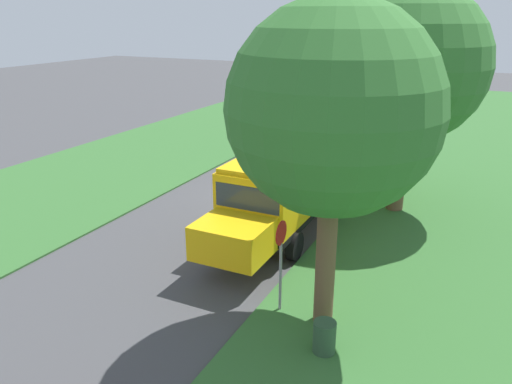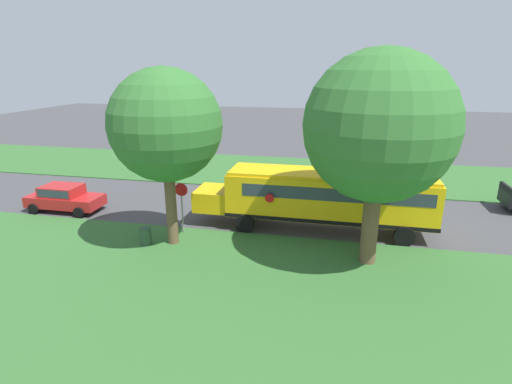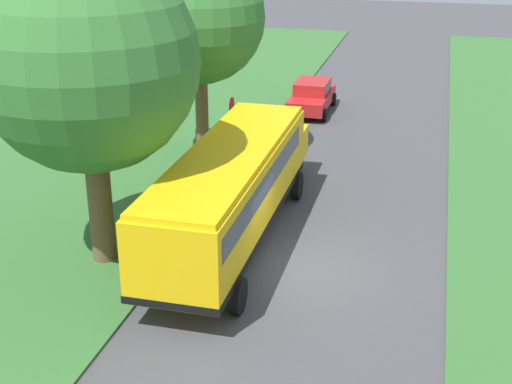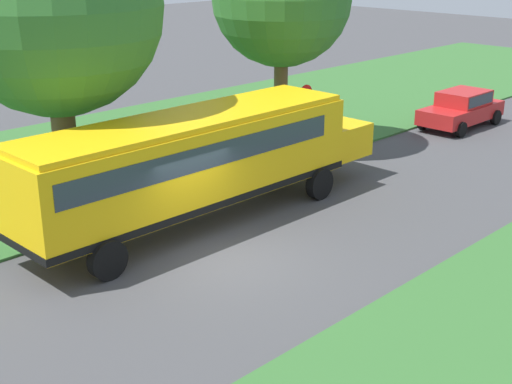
{
  "view_description": "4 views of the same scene",
  "coord_description": "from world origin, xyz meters",
  "px_view_note": "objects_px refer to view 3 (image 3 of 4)",
  "views": [
    {
      "loc": [
        -9.26,
        19.34,
        7.88
      ],
      "look_at": [
        -1.36,
        3.08,
        1.39
      ],
      "focal_mm": 35.0,
      "sensor_mm": 36.0,
      "label": 1
    },
    {
      "loc": [
        -22.49,
        0.59,
        8.36
      ],
      "look_at": [
        -2.52,
        4.82,
        1.85
      ],
      "focal_mm": 28.0,
      "sensor_mm": 36.0,
      "label": 2
    },
    {
      "loc": [
        3.14,
        -18.17,
        10.05
      ],
      "look_at": [
        -2.14,
        2.49,
        1.23
      ],
      "focal_mm": 50.0,
      "sensor_mm": 36.0,
      "label": 3
    },
    {
      "loc": [
        12.11,
        -11.23,
        7.74
      ],
      "look_at": [
        -0.66,
        1.66,
        1.26
      ],
      "focal_mm": 50.0,
      "sensor_mm": 36.0,
      "label": 4
    }
  ],
  "objects_px": {
    "oak_tree_roadside_mid": "(200,14)",
    "trash_bin": "(202,139)",
    "school_bus": "(233,185)",
    "car_red_nearest": "(312,95)",
    "oak_tree_beside_bus": "(85,65)",
    "stop_sign": "(232,122)"
  },
  "relations": [
    {
      "from": "school_bus",
      "to": "oak_tree_beside_bus",
      "type": "bearing_deg",
      "value": -145.75
    },
    {
      "from": "oak_tree_beside_bus",
      "to": "trash_bin",
      "type": "relative_size",
      "value": 10.1
    },
    {
      "from": "trash_bin",
      "to": "school_bus",
      "type": "bearing_deg",
      "value": -65.5
    },
    {
      "from": "school_bus",
      "to": "oak_tree_roadside_mid",
      "type": "height_order",
      "value": "oak_tree_roadside_mid"
    },
    {
      "from": "oak_tree_beside_bus",
      "to": "oak_tree_roadside_mid",
      "type": "xyz_separation_m",
      "value": [
        0.12,
        9.24,
        0.01
      ]
    },
    {
      "from": "car_red_nearest",
      "to": "oak_tree_roadside_mid",
      "type": "distance_m",
      "value": 10.17
    },
    {
      "from": "oak_tree_beside_bus",
      "to": "stop_sign",
      "type": "xyz_separation_m",
      "value": [
        1.33,
        9.29,
        -4.19
      ]
    },
    {
      "from": "stop_sign",
      "to": "car_red_nearest",
      "type": "bearing_deg",
      "value": 77.69
    },
    {
      "from": "school_bus",
      "to": "stop_sign",
      "type": "height_order",
      "value": "school_bus"
    },
    {
      "from": "oak_tree_roadside_mid",
      "to": "trash_bin",
      "type": "xyz_separation_m",
      "value": [
        -0.5,
        1.29,
        -5.48
      ]
    },
    {
      "from": "car_red_nearest",
      "to": "oak_tree_beside_bus",
      "type": "xyz_separation_m",
      "value": [
        -3.13,
        -17.54,
        5.04
      ]
    },
    {
      "from": "school_bus",
      "to": "stop_sign",
      "type": "distance_m",
      "value": 7.29
    },
    {
      "from": "car_red_nearest",
      "to": "oak_tree_roadside_mid",
      "type": "xyz_separation_m",
      "value": [
        -3.01,
        -8.29,
        5.05
      ]
    },
    {
      "from": "school_bus",
      "to": "car_red_nearest",
      "type": "height_order",
      "value": "school_bus"
    },
    {
      "from": "oak_tree_beside_bus",
      "to": "trash_bin",
      "type": "xyz_separation_m",
      "value": [
        -0.37,
        10.53,
        -5.47
      ]
    },
    {
      "from": "school_bus",
      "to": "oak_tree_roadside_mid",
      "type": "relative_size",
      "value": 1.49
    },
    {
      "from": "car_red_nearest",
      "to": "oak_tree_beside_bus",
      "type": "height_order",
      "value": "oak_tree_beside_bus"
    },
    {
      "from": "car_red_nearest",
      "to": "oak_tree_roadside_mid",
      "type": "height_order",
      "value": "oak_tree_roadside_mid"
    },
    {
      "from": "oak_tree_roadside_mid",
      "to": "oak_tree_beside_bus",
      "type": "bearing_deg",
      "value": -90.76
    },
    {
      "from": "oak_tree_beside_bus",
      "to": "car_red_nearest",
      "type": "bearing_deg",
      "value": 79.88
    },
    {
      "from": "oak_tree_beside_bus",
      "to": "oak_tree_roadside_mid",
      "type": "relative_size",
      "value": 1.09
    },
    {
      "from": "oak_tree_roadside_mid",
      "to": "car_red_nearest",
      "type": "bearing_deg",
      "value": 70.06
    }
  ]
}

